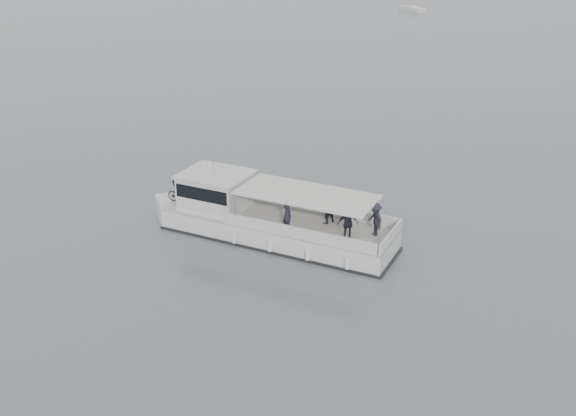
{
  "coord_description": "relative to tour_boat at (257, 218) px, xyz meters",
  "views": [
    {
      "loc": [
        -0.64,
        -26.59,
        13.47
      ],
      "look_at": [
        -1.58,
        0.53,
        1.6
      ],
      "focal_mm": 40.0,
      "sensor_mm": 36.0,
      "label": 1
    }
  ],
  "objects": [
    {
      "name": "ground",
      "position": [
        3.09,
        -0.99,
        -0.87
      ],
      "size": [
        1400.0,
        1400.0,
        0.0
      ],
      "primitive_type": "plane",
      "color": "#535B61",
      "rests_on": "ground"
    },
    {
      "name": "tour_boat",
      "position": [
        0.0,
        0.0,
        0.0
      ],
      "size": [
        12.2,
        7.42,
        5.31
      ],
      "rotation": [
        0.0,
        0.0,
        -0.42
      ],
      "color": "silver",
      "rests_on": "ground"
    }
  ]
}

